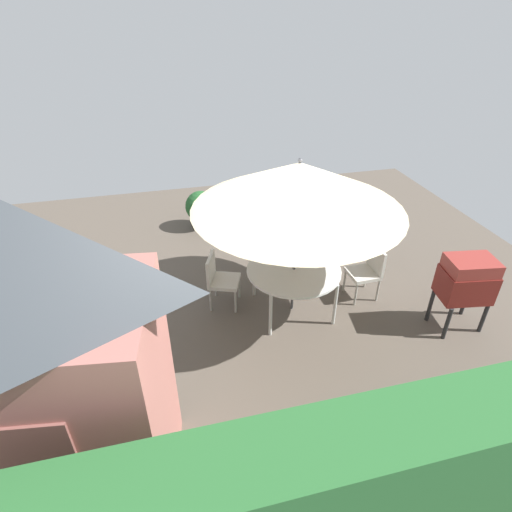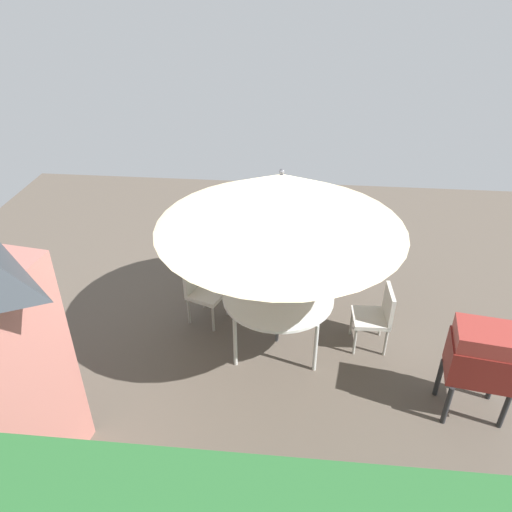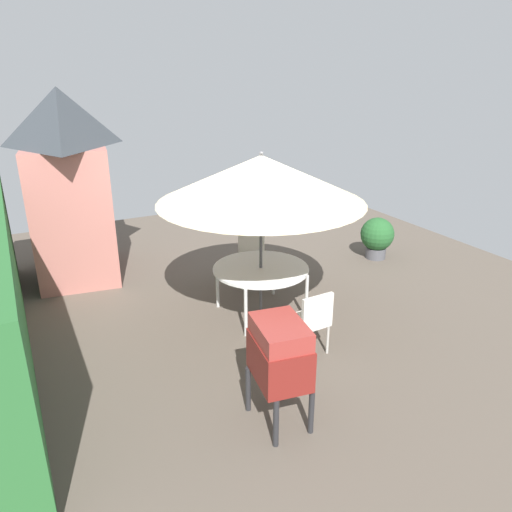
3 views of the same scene
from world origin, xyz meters
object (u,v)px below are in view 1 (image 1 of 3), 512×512
Objects in this scene: bbq_grill at (467,280)px; garden_shed at (43,371)px; potted_plant_by_shed at (201,208)px; chair_near_shed at (219,277)px; patio_umbrella at (299,186)px; chair_far_side at (368,269)px; patio_table at (294,272)px.

garden_shed is at bearing 13.30° from bbq_grill.
potted_plant_by_shed is (-1.93, -5.37, -1.22)m from garden_shed.
chair_near_shed is (3.37, -1.40, -0.33)m from bbq_grill.
chair_far_side is at bearing -177.64° from patio_umbrella.
garden_shed is 3.97× the size of potted_plant_by_shed.
patio_umbrella is 2.06m from chair_far_side.
bbq_grill is at bearing 156.53° from patio_table.
patio_umbrella reaches higher than bbq_grill.
chair_near_shed reaches higher than potted_plant_by_shed.
patio_table is 3.32m from potted_plant_by_shed.
garden_shed is 2.28× the size of patio_table.
potted_plant_by_shed is at bearing -109.73° from garden_shed.
bbq_grill is (-2.27, 0.99, 0.13)m from patio_table.
potted_plant_by_shed is at bearing -51.44° from bbq_grill.
patio_table is 0.48× the size of patio_umbrella.
patio_table is 1.20× the size of bbq_grill.
bbq_grill is (-5.23, -1.24, -0.83)m from garden_shed.
chair_far_side is 3.88m from potted_plant_by_shed.
potted_plant_by_shed is (2.33, -3.10, -0.06)m from chair_far_side.
potted_plant_by_shed is at bearing -53.02° from chair_far_side.
bbq_grill is at bearing 157.47° from chair_near_shed.
chair_far_side is (-1.31, -0.05, -1.59)m from patio_umbrella.
garden_shed is at bearing 28.12° from chair_far_side.
chair_near_shed is 2.43m from chair_far_side.
potted_plant_by_shed is at bearing -71.96° from patio_umbrella.
bbq_grill reaches higher than chair_near_shed.
chair_near_shed is 2.74m from potted_plant_by_shed.
garden_shed is at bearing 36.96° from patio_umbrella.
patio_umbrella is at bearing 180.00° from patio_table.
patio_table is 1.19m from chair_near_shed.
garden_shed reaches higher than patio_umbrella.
garden_shed reaches higher than chair_far_side.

